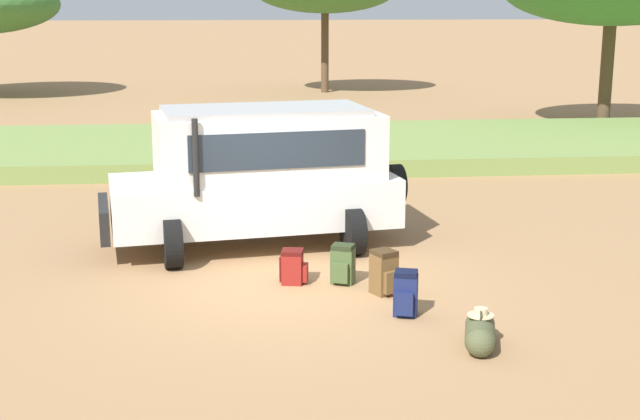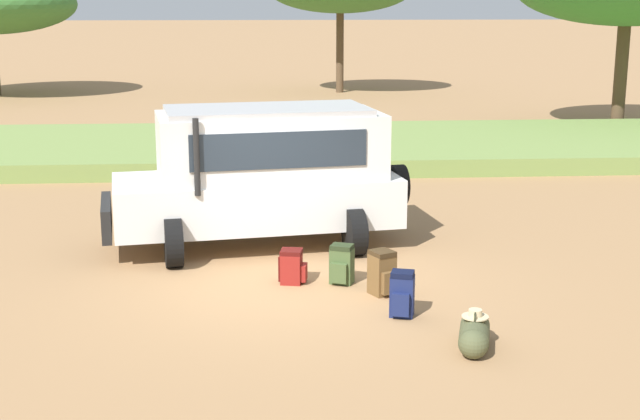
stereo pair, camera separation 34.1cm
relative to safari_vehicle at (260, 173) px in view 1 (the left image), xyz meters
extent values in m
plane|color=#9E754C|center=(0.31, -2.42, -1.29)|extent=(320.00, 320.00, 0.00)
cube|color=olive|center=(0.31, 9.20, -1.07)|extent=(120.00, 7.00, 0.44)
cube|color=silver|center=(-0.11, -0.02, -0.47)|extent=(5.13, 2.62, 0.84)
cube|color=silver|center=(0.14, 0.02, 0.50)|extent=(4.05, 2.35, 1.10)
cube|color=#232D38|center=(-1.37, -0.21, 0.45)|extent=(0.30, 1.55, 0.77)
cube|color=#232D38|center=(0.28, -0.87, 0.55)|extent=(2.91, 0.49, 0.60)
cube|color=#232D38|center=(0.00, 0.91, 0.55)|extent=(2.91, 0.49, 0.60)
cube|color=#B7B7B7|center=(0.09, 0.01, 1.10)|extent=(3.65, 2.21, 0.10)
cube|color=black|center=(-2.65, -0.41, -0.64)|extent=(0.40, 1.62, 0.56)
cylinder|color=black|center=(-1.05, -1.14, 0.50)|extent=(0.10, 0.10, 1.25)
cylinder|color=black|center=(-1.46, -1.20, -0.89)|extent=(0.40, 0.83, 0.80)
cylinder|color=black|center=(-1.76, 0.71, -0.89)|extent=(0.40, 0.83, 0.80)
cylinder|color=black|center=(1.54, -0.74, -0.89)|extent=(0.40, 0.83, 0.80)
cylinder|color=black|center=(1.25, 1.17, -0.89)|extent=(0.40, 0.83, 0.80)
cylinder|color=black|center=(2.45, 0.38, -0.32)|extent=(0.33, 0.76, 0.74)
cube|color=brown|center=(1.72, -2.81, -0.99)|extent=(0.43, 0.42, 0.60)
cube|color=brown|center=(1.81, -2.98, -1.07)|extent=(0.25, 0.18, 0.33)
cube|color=#3A2A16|center=(1.72, -2.81, -0.66)|extent=(0.42, 0.43, 0.07)
cylinder|color=#3A2A16|center=(1.71, -2.62, -0.99)|extent=(0.04, 0.04, 0.51)
cylinder|color=#3A2A16|center=(1.58, -2.68, -0.99)|extent=(0.04, 0.04, 0.51)
cube|color=navy|center=(1.87, -3.75, -1.01)|extent=(0.38, 0.33, 0.57)
cube|color=navy|center=(1.82, -3.91, -1.08)|extent=(0.25, 0.14, 0.32)
cube|color=black|center=(1.87, -3.75, -0.69)|extent=(0.36, 0.34, 0.07)
cylinder|color=black|center=(1.98, -3.63, -1.01)|extent=(0.04, 0.04, 0.49)
cylinder|color=black|center=(1.84, -3.59, -1.01)|extent=(0.04, 0.04, 0.49)
cube|color=#42562D|center=(1.18, -2.26, -1.02)|extent=(0.41, 0.35, 0.55)
cube|color=#42562D|center=(1.12, -2.41, -1.09)|extent=(0.26, 0.17, 0.30)
cube|color=#242F19|center=(1.18, -2.26, -0.72)|extent=(0.39, 0.36, 0.07)
cylinder|color=#242F19|center=(1.31, -2.16, -1.02)|extent=(0.04, 0.04, 0.47)
cylinder|color=#242F19|center=(1.16, -2.10, -1.02)|extent=(0.04, 0.04, 0.47)
cube|color=maroon|center=(0.41, -2.19, -1.06)|extent=(0.36, 0.38, 0.46)
cube|color=maroon|center=(0.60, -2.22, -1.12)|extent=(0.12, 0.25, 0.25)
cube|color=#4D100E|center=(0.41, -2.19, -0.80)|extent=(0.37, 0.36, 0.07)
cylinder|color=#4D100E|center=(0.26, -2.08, -1.06)|extent=(0.04, 0.04, 0.39)
cylinder|color=#4D100E|center=(0.23, -2.22, -1.06)|extent=(0.04, 0.04, 0.39)
cylinder|color=#4C5133|center=(2.58, -4.98, -1.11)|extent=(0.53, 0.72, 0.37)
sphere|color=#4C5133|center=(2.67, -4.67, -1.11)|extent=(0.37, 0.37, 0.37)
sphere|color=#4C5133|center=(2.50, -5.29, -1.11)|extent=(0.37, 0.37, 0.37)
torus|color=#2D301E|center=(2.58, -4.98, -0.90)|extent=(0.07, 0.16, 0.16)
cylinder|color=beige|center=(2.61, -4.88, -0.91)|extent=(0.34, 0.34, 0.02)
cylinder|color=beige|center=(2.61, -4.88, -0.86)|extent=(0.17, 0.17, 0.09)
cylinder|color=brown|center=(3.73, 25.73, 0.56)|extent=(0.34, 0.34, 3.71)
cylinder|color=brown|center=(11.80, 13.31, 0.48)|extent=(0.42, 0.42, 3.54)
camera|label=1|loc=(-0.41, -15.21, 2.99)|focal=50.00mm
camera|label=2|loc=(-0.07, -15.23, 2.99)|focal=50.00mm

